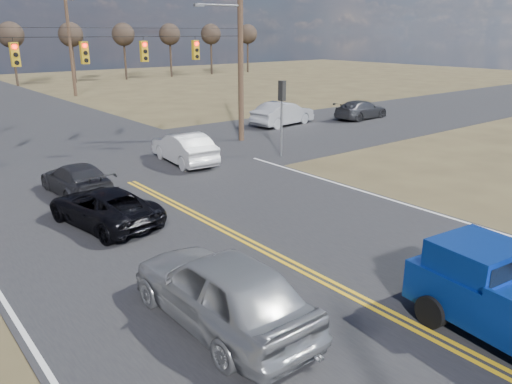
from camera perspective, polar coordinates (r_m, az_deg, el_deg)
ground at (r=12.03m, az=16.60°, el=-14.13°), size 160.00×160.00×0.00m
road_main at (r=18.85m, az=-8.89°, el=-1.66°), size 14.00×120.00×0.02m
road_cross at (r=25.84m, az=-17.84°, el=3.04°), size 120.00×12.00×0.02m
signal_gantry at (r=25.09m, az=-17.69°, el=14.39°), size 19.60×4.83×10.00m
utility_poles at (r=24.16m, az=-18.15°, el=14.64°), size 19.60×58.32×10.00m
treeline at (r=33.63m, az=-24.61°, el=15.42°), size 87.00×117.80×7.40m
silver_suv at (r=11.11m, az=-3.98°, el=-10.97°), size 2.09×5.13×1.75m
black_suv at (r=17.48m, az=-17.04°, el=-1.62°), size 2.83×4.84×1.27m
white_car_queue at (r=24.94m, az=-8.23°, el=5.01°), size 2.07×4.75×1.52m
dgrey_car_queue at (r=21.02m, az=-19.80°, el=1.36°), size 1.83×4.43×1.28m
cross_car_east_near at (r=35.02m, az=3.09°, el=8.94°), size 2.40×5.16×1.64m
cross_car_east_far at (r=38.46m, az=11.92°, el=9.18°), size 2.19×4.83×1.37m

